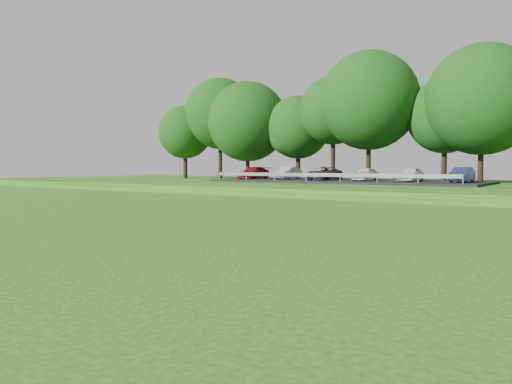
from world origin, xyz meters
The scene contains 1 object.
parking_lot centered at (-24.40, 32.82, 1.06)m, with size 24.00×9.00×1.38m.
Camera 1 is at (-4.83, -8.19, 2.07)m, focal length 35.00 mm.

